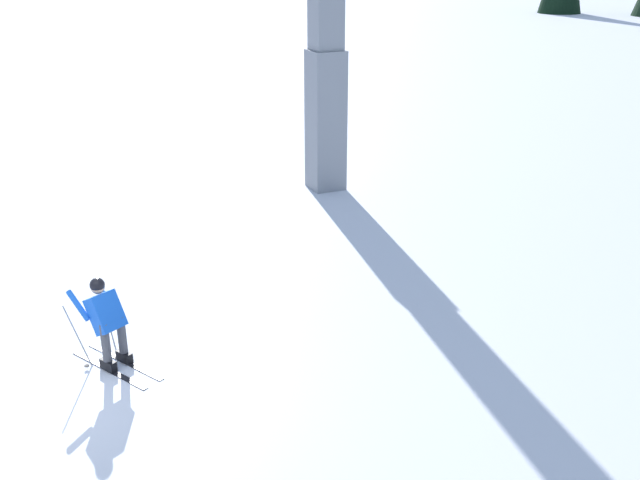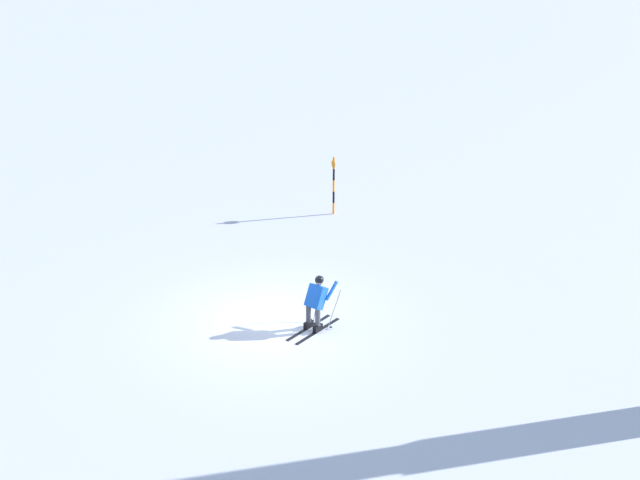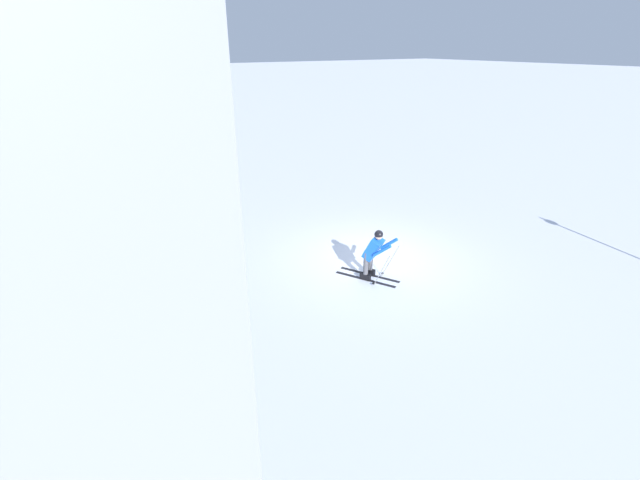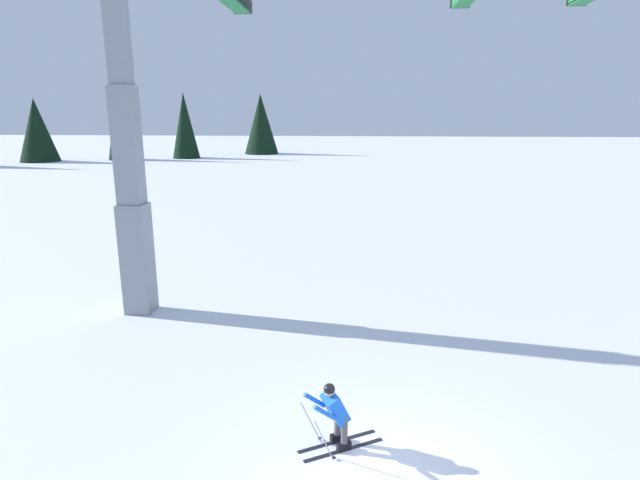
% 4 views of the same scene
% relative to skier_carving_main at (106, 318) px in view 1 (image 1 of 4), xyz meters
% --- Properties ---
extents(ground_plane, '(260.00, 260.00, 0.00)m').
position_rel_skier_carving_main_xyz_m(ground_plane, '(0.93, -0.82, -0.78)').
color(ground_plane, white).
extents(skier_carving_main, '(1.66, 1.21, 1.50)m').
position_rel_skier_carving_main_xyz_m(skier_carving_main, '(0.00, 0.00, 0.00)').
color(skier_carving_main, black).
rests_on(skier_carving_main, ground_plane).
extents(lift_tower_near, '(0.83, 2.37, 11.17)m').
position_rel_skier_carving_main_xyz_m(lift_tower_near, '(-6.61, 6.58, 3.81)').
color(lift_tower_near, gray).
rests_on(lift_tower_near, ground_plane).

